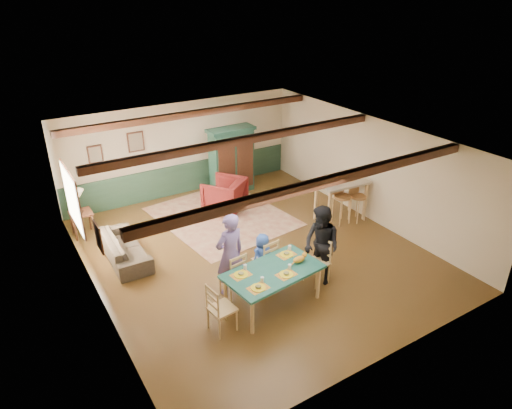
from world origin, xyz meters
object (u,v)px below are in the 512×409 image
dining_chair_far_right (265,259)px  table_lamp (78,201)px  person_man (230,254)px  counter_table (341,201)px  dining_chair_end_left (222,307)px  person_child (263,256)px  person_woman (321,245)px  sofa (124,247)px  bar_stool_right (358,201)px  cat (299,259)px  armoire (232,161)px  dining_table (273,287)px  armchair (225,195)px  dining_chair_far_left (233,273)px  end_table (83,224)px  bar_stool_left (342,202)px  dining_chair_end_right (317,262)px

dining_chair_far_right → table_lamp: size_ratio=1.68×
person_man → counter_table: person_man is taller
dining_chair_end_left → person_child: size_ratio=0.95×
dining_chair_far_right → person_child: 0.09m
person_man → table_lamp: bearing=-69.8°
person_woman → sofa: (-3.23, 2.98, -0.56)m
person_woman → bar_stool_right: (2.54, 1.60, -0.30)m
person_man → person_woman: bearing=154.1°
person_woman → cat: size_ratio=4.58×
dining_chair_far_right → armoire: (1.60, 4.32, 0.50)m
dining_table → person_child: person_child is taller
armchair → sofa: 3.25m
person_woman → counter_table: person_woman is taller
person_man → cat: person_man is taller
dining_chair_far_left → person_woman: (1.77, -0.54, 0.36)m
person_man → person_woman: size_ratio=1.05×
person_child → sofa: size_ratio=0.53×
person_child → end_table: person_child is taller
dining_chair_far_left → table_lamp: table_lamp is taller
end_table → cat: bearing=-57.1°
cat → bar_stool_right: bearing=22.1°
sofa → bar_stool_left: bearing=-102.0°
dining_chair_end_right → person_man: 1.84m
armoire → dining_chair_end_right: bearing=-100.0°
dining_chair_far_left → dining_chair_end_right: (1.67, -0.55, 0.00)m
sofa → bar_stool_right: (5.77, -1.38, 0.27)m
cat → dining_chair_end_right: bearing=9.5°
dining_chair_end_left → person_child: 1.79m
person_man → counter_table: 4.18m
counter_table → person_child: bearing=-159.7°
dining_chair_far_right → sofa: 3.27m
sofa → counter_table: 5.53m
armoire → counter_table: size_ratio=1.50×
dining_chair_far_right → counter_table: size_ratio=0.74×
dining_chair_end_left → bar_stool_right: 5.34m
sofa → person_man: bearing=-147.2°
dining_chair_far_left → bar_stool_left: bearing=-169.6°
dining_chair_far_left → armchair: size_ratio=0.96×
dining_chair_end_left → sofa: size_ratio=0.50×
dining_chair_end_right → end_table: (-3.67, 4.57, -0.17)m
person_woman → dining_table: bearing=-90.0°
person_man → person_child: (0.82, 0.10, -0.37)m
table_lamp → bar_stool_left: bearing=-25.8°
dining_chair_far_left → person_man: 0.41m
dining_chair_end_right → bar_stool_right: bearing=114.7°
person_child → armoire: armoire is taller
dining_chair_end_left → armoire: armoire is taller
person_woman → bar_stool_left: 2.72m
dining_chair_end_right → person_man: (-1.68, 0.63, 0.40)m
armchair → sofa: (-3.09, -0.98, -0.18)m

